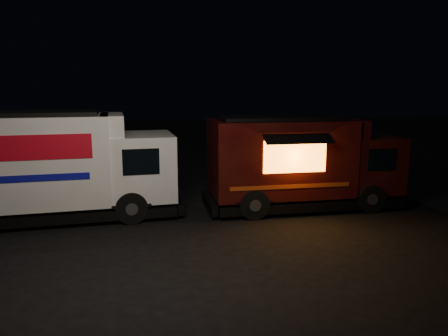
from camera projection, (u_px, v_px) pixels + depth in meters
ground at (232, 226)px, 12.80m from camera, size 80.00×80.00×0.00m
white_truck at (59, 166)px, 13.33m from camera, size 7.38×2.68×3.32m
red_truck at (304, 162)px, 14.63m from camera, size 6.73×2.69×3.09m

